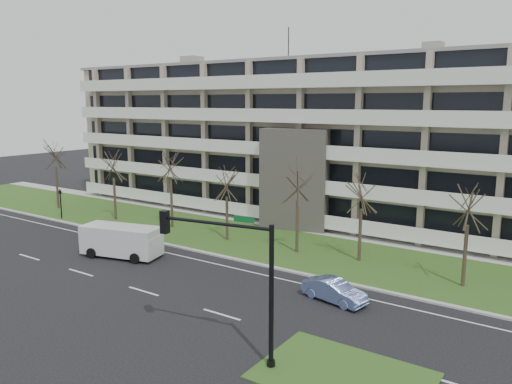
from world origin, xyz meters
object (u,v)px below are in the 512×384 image
Objects in this scene: traffic_signal at (232,267)px; white_van at (122,239)px; silver_pickup at (130,241)px; pedestrian_signal at (61,200)px; blue_sedan at (334,291)px.

white_van is at bearing 145.40° from traffic_signal.
silver_pickup is at bearing 142.44° from traffic_signal.
pedestrian_signal is (-14.31, 4.83, 0.51)m from white_van.
pedestrian_signal is (-13.63, 3.45, 1.12)m from silver_pickup.
pedestrian_signal is (-30.94, 3.75, 1.24)m from blue_sedan.
silver_pickup is 1.65m from white_van.
pedestrian_signal reaches higher than blue_sedan.
white_van is 15.11m from pedestrian_signal.
traffic_signal is (16.33, -8.74, 3.50)m from silver_pickup.
pedestrian_signal is (-29.96, 12.20, -2.38)m from traffic_signal.
white_van reaches higher than blue_sedan.
traffic_signal is (-0.98, -8.45, 3.62)m from blue_sedan.
pedestrian_signal reaches higher than silver_pickup.
white_van is at bearing 104.93° from blue_sedan.
traffic_signal is (15.65, -7.37, 2.89)m from white_van.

